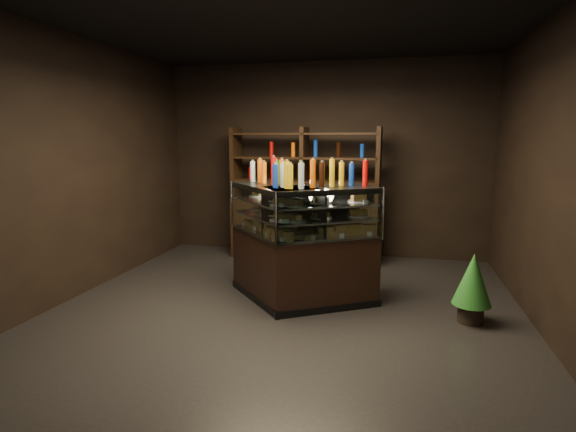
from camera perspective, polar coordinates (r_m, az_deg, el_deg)
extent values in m
plane|color=black|center=(5.02, -0.15, -11.65)|extent=(5.00, 5.00, 0.00)
cube|color=black|center=(7.13, 4.60, 7.10)|extent=(5.00, 0.02, 3.00)
cube|color=black|center=(2.34, -14.71, 1.22)|extent=(5.00, 0.02, 3.00)
cube|color=black|center=(4.76, 30.64, 4.41)|extent=(0.02, 5.00, 3.00)
cube|color=black|center=(5.80, -25.07, 5.59)|extent=(0.02, 5.00, 3.00)
cube|color=black|center=(4.81, -0.17, 23.84)|extent=(5.00, 5.00, 0.02)
cube|color=black|center=(5.05, 4.10, -6.89)|extent=(1.32, 1.12, 0.77)
cube|color=black|center=(5.16, 4.05, -10.58)|extent=(1.36, 1.15, 0.08)
cube|color=black|center=(4.86, 4.23, 3.35)|extent=(1.32, 1.12, 0.06)
cube|color=silver|center=(4.95, 4.16, -2.48)|extent=(1.25, 1.05, 0.02)
cube|color=silver|center=(4.91, 4.18, -0.41)|extent=(1.25, 1.05, 0.02)
cube|color=silver|center=(4.88, 4.21, 1.48)|extent=(1.25, 1.05, 0.02)
cube|color=white|center=(4.62, 5.60, -0.06)|extent=(1.02, 0.62, 0.55)
cylinder|color=silver|center=(4.89, 11.94, 0.32)|extent=(0.03, 0.03, 0.57)
cylinder|color=silver|center=(4.43, -1.50, -0.44)|extent=(0.03, 0.03, 0.57)
cube|color=black|center=(5.23, -1.52, -6.27)|extent=(1.23, 1.28, 0.77)
cube|color=black|center=(5.33, -1.50, -9.85)|extent=(1.27, 1.31, 0.08)
cube|color=black|center=(5.05, -1.57, 3.62)|extent=(1.23, 1.28, 0.06)
cube|color=silver|center=(5.13, -1.54, -2.01)|extent=(1.16, 1.21, 0.02)
cube|color=silver|center=(5.10, -1.55, -0.01)|extent=(1.16, 1.21, 0.02)
cube|color=silver|center=(5.07, -1.56, 1.82)|extent=(1.16, 1.21, 0.02)
cube|color=white|center=(4.95, -4.71, 0.63)|extent=(0.80, 0.89, 0.55)
cylinder|color=silver|center=(4.43, -1.50, -0.44)|extent=(0.03, 0.03, 0.57)
cylinder|color=silver|center=(5.50, -7.11, 1.50)|extent=(0.03, 0.03, 0.57)
cube|color=#C29345|center=(4.75, -1.29, -2.50)|extent=(0.20, 0.17, 0.06)
cube|color=#C29345|center=(4.80, 0.61, -2.37)|extent=(0.20, 0.17, 0.06)
cube|color=#C29345|center=(4.85, 2.47, -2.25)|extent=(0.20, 0.17, 0.06)
cube|color=#C29345|center=(4.91, 4.29, -2.12)|extent=(0.20, 0.17, 0.06)
cube|color=#C29345|center=(4.97, 6.06, -1.99)|extent=(0.20, 0.17, 0.06)
cube|color=#C29345|center=(5.04, 7.79, -1.87)|extent=(0.20, 0.17, 0.06)
cube|color=#C29345|center=(5.11, 9.46, -1.75)|extent=(0.20, 0.17, 0.06)
cylinder|color=white|center=(4.76, -0.85, -0.49)|extent=(0.24, 0.24, 0.01)
cube|color=#C29345|center=(4.76, -0.85, -0.08)|extent=(0.19, 0.16, 0.05)
cylinder|color=white|center=(4.91, 4.18, -0.21)|extent=(0.24, 0.24, 0.01)
cube|color=#C29345|center=(4.90, 4.19, 0.19)|extent=(0.19, 0.16, 0.05)
cylinder|color=white|center=(5.09, 8.89, 0.06)|extent=(0.24, 0.24, 0.01)
cube|color=#C29345|center=(5.08, 8.90, 0.45)|extent=(0.19, 0.16, 0.05)
cylinder|color=white|center=(4.73, -0.85, 1.46)|extent=(0.24, 0.24, 0.02)
cube|color=#C29345|center=(4.73, -0.85, 1.87)|extent=(0.19, 0.16, 0.05)
cylinder|color=white|center=(4.88, 4.21, 1.69)|extent=(0.24, 0.24, 0.02)
cube|color=#C29345|center=(4.88, 4.21, 2.09)|extent=(0.19, 0.16, 0.05)
cylinder|color=white|center=(5.06, 8.94, 1.89)|extent=(0.24, 0.24, 0.02)
cube|color=#C29345|center=(5.06, 8.95, 2.28)|extent=(0.19, 0.16, 0.05)
cube|color=#C29345|center=(5.55, -4.14, -0.73)|extent=(0.19, 0.19, 0.06)
cube|color=#C29345|center=(5.40, -3.42, -1.01)|extent=(0.19, 0.19, 0.06)
cube|color=#C29345|center=(5.26, -2.65, -1.31)|extent=(0.19, 0.19, 0.06)
cube|color=#C29345|center=(5.11, -1.84, -1.63)|extent=(0.19, 0.19, 0.06)
cube|color=#C29345|center=(4.97, -0.98, -1.96)|extent=(0.19, 0.19, 0.06)
cube|color=#C29345|center=(4.82, -0.07, -2.31)|extent=(0.19, 0.19, 0.06)
cube|color=#C29345|center=(4.68, 0.89, -2.69)|extent=(0.19, 0.19, 0.06)
cylinder|color=white|center=(5.49, -3.68, 0.88)|extent=(0.24, 0.24, 0.01)
cube|color=#C29345|center=(5.49, -3.68, 1.23)|extent=(0.18, 0.18, 0.05)
cylinder|color=white|center=(5.09, -1.55, 0.19)|extent=(0.24, 0.24, 0.01)
cube|color=#C29345|center=(5.09, -1.55, 0.57)|extent=(0.18, 0.18, 0.05)
cylinder|color=white|center=(4.70, 0.93, -0.62)|extent=(0.24, 0.24, 0.01)
cube|color=#C29345|center=(4.70, 0.93, -0.21)|extent=(0.18, 0.18, 0.05)
cylinder|color=white|center=(5.47, -3.70, 2.57)|extent=(0.24, 0.24, 0.02)
cube|color=#C29345|center=(5.47, -3.70, 2.93)|extent=(0.18, 0.18, 0.05)
cylinder|color=white|center=(5.07, -1.56, 2.01)|extent=(0.24, 0.24, 0.02)
cube|color=#C29345|center=(5.06, -1.56, 2.40)|extent=(0.18, 0.18, 0.05)
cylinder|color=white|center=(4.68, 0.93, 1.35)|extent=(0.24, 0.24, 0.02)
cube|color=#C29345|center=(4.67, 0.94, 1.77)|extent=(0.18, 0.18, 0.05)
cylinder|color=black|center=(4.69, -1.42, 5.22)|extent=(0.06, 0.06, 0.28)
cylinder|color=silver|center=(4.68, -1.43, 7.05)|extent=(0.03, 0.03, 0.02)
cylinder|color=#D8590A|center=(4.72, 0.04, 5.26)|extent=(0.06, 0.06, 0.28)
cylinder|color=silver|center=(4.71, 0.04, 7.07)|extent=(0.03, 0.03, 0.02)
cylinder|color=#0F38B2|center=(4.76, 1.47, 5.29)|extent=(0.06, 0.06, 0.28)
cylinder|color=silver|center=(4.75, 1.47, 7.09)|extent=(0.03, 0.03, 0.02)
cylinder|color=silver|center=(4.80, 2.87, 5.32)|extent=(0.06, 0.06, 0.28)
cylinder|color=silver|center=(4.79, 2.89, 7.11)|extent=(0.03, 0.03, 0.02)
cylinder|color=#B20C0A|center=(4.85, 4.25, 5.35)|extent=(0.06, 0.06, 0.28)
cylinder|color=silver|center=(4.84, 4.28, 7.12)|extent=(0.03, 0.03, 0.02)
cylinder|color=#147223|center=(4.90, 5.61, 5.37)|extent=(0.06, 0.06, 0.28)
cylinder|color=silver|center=(4.89, 5.64, 7.13)|extent=(0.03, 0.03, 0.02)
cylinder|color=yellow|center=(4.95, 6.94, 5.39)|extent=(0.06, 0.06, 0.28)
cylinder|color=silver|center=(4.94, 6.98, 7.13)|extent=(0.03, 0.03, 0.02)
cylinder|color=black|center=(5.00, 8.24, 5.41)|extent=(0.06, 0.06, 0.28)
cylinder|color=silver|center=(4.99, 8.28, 7.13)|extent=(0.03, 0.03, 0.02)
cylinder|color=#D8590A|center=(5.05, 9.51, 5.42)|extent=(0.06, 0.06, 0.28)
cylinder|color=silver|center=(5.04, 9.56, 7.12)|extent=(0.03, 0.03, 0.02)
cylinder|color=black|center=(5.48, -3.94, 5.87)|extent=(0.06, 0.06, 0.28)
cylinder|color=silver|center=(5.47, -3.96, 7.44)|extent=(0.03, 0.03, 0.02)
cylinder|color=#D8590A|center=(5.37, -3.39, 5.79)|extent=(0.06, 0.06, 0.28)
cylinder|color=silver|center=(5.36, -3.40, 7.39)|extent=(0.03, 0.03, 0.02)
cylinder|color=#0F38B2|center=(5.26, -2.81, 5.71)|extent=(0.06, 0.06, 0.28)
cylinder|color=silver|center=(5.25, -2.82, 7.35)|extent=(0.03, 0.03, 0.02)
cylinder|color=silver|center=(5.15, -2.21, 5.63)|extent=(0.06, 0.06, 0.28)
cylinder|color=silver|center=(5.14, -2.22, 7.30)|extent=(0.03, 0.03, 0.02)
cylinder|color=#B20C0A|center=(5.04, -1.58, 5.54)|extent=(0.06, 0.06, 0.28)
cylinder|color=silver|center=(5.03, -1.59, 7.24)|extent=(0.03, 0.03, 0.02)
cylinder|color=#147223|center=(4.93, -0.92, 5.44)|extent=(0.06, 0.06, 0.28)
cylinder|color=silver|center=(4.92, -0.93, 7.19)|extent=(0.03, 0.03, 0.02)
cylinder|color=yellow|center=(4.82, -0.23, 5.35)|extent=(0.06, 0.06, 0.28)
cylinder|color=silver|center=(4.81, -0.24, 7.13)|extent=(0.03, 0.03, 0.02)
cylinder|color=black|center=(4.71, 0.48, 5.24)|extent=(0.06, 0.06, 0.28)
cylinder|color=silver|center=(4.70, 0.49, 7.07)|extent=(0.03, 0.03, 0.02)
cylinder|color=#D8590A|center=(4.60, 1.24, 5.13)|extent=(0.06, 0.06, 0.28)
cylinder|color=silver|center=(4.59, 1.24, 7.00)|extent=(0.03, 0.03, 0.02)
cylinder|color=black|center=(4.99, 22.15, -11.36)|extent=(0.25, 0.25, 0.19)
cone|color=#1B611D|center=(4.87, 22.43, -7.41)|extent=(0.38, 0.38, 0.53)
cone|color=#1B611D|center=(4.83, 22.56, -5.44)|extent=(0.30, 0.30, 0.37)
cube|color=black|center=(6.86, 2.02, -1.83)|extent=(2.26, 0.51, 0.90)
cube|color=black|center=(7.07, -6.62, 6.64)|extent=(0.08, 0.38, 1.10)
cube|color=black|center=(6.73, 2.07, 6.54)|extent=(0.08, 0.38, 1.10)
cube|color=black|center=(6.56, 11.43, 6.26)|extent=(0.08, 0.38, 1.10)
cube|color=black|center=(6.75, 2.06, 4.42)|extent=(2.21, 0.47, 0.03)
cube|color=black|center=(6.72, 2.08, 7.39)|extent=(2.21, 0.47, 0.03)
cube|color=black|center=(6.72, 2.09, 10.37)|extent=(2.21, 0.47, 0.03)
cylinder|color=black|center=(6.99, -4.77, 5.61)|extent=(0.06, 0.06, 0.22)
cylinder|color=#D8590A|center=(6.88, -2.10, 5.57)|extent=(0.06, 0.06, 0.22)
cylinder|color=#0F38B2|center=(6.78, 0.66, 5.51)|extent=(0.06, 0.06, 0.22)
cylinder|color=silver|center=(6.70, 3.49, 5.44)|extent=(0.06, 0.06, 0.22)
cylinder|color=#B20C0A|center=(6.63, 6.38, 5.36)|extent=(0.06, 0.06, 0.22)
cylinder|color=#147223|center=(6.59, 9.31, 5.26)|extent=(0.06, 0.06, 0.22)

